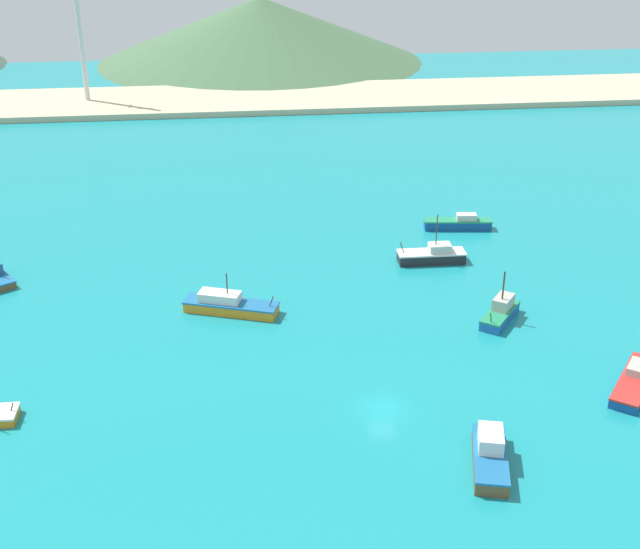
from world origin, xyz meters
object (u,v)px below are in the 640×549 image
at_px(fishing_boat_5, 459,223).
at_px(fishing_boat_8, 635,381).
at_px(fishing_boat_3, 490,455).
at_px(radio_tower, 80,34).
at_px(fishing_boat_4, 432,255).
at_px(fishing_boat_7, 501,312).
at_px(fishing_boat_1, 229,305).

relative_size(fishing_boat_5, fishing_boat_8, 1.00).
relative_size(fishing_boat_3, fishing_boat_5, 0.90).
height_order(fishing_boat_5, radio_tower, radio_tower).
xyz_separation_m(fishing_boat_3, fishing_boat_8, (17.71, 10.13, -0.31)).
height_order(fishing_boat_3, fishing_boat_4, fishing_boat_4).
bearing_deg(fishing_boat_3, fishing_boat_7, 70.65).
distance_m(fishing_boat_1, fishing_boat_4, 28.55).
relative_size(fishing_boat_1, fishing_boat_3, 1.29).
bearing_deg(fishing_boat_5, fishing_boat_3, -102.13).
xyz_separation_m(fishing_boat_7, radio_tower, (-58.91, 105.08, 14.16)).
bearing_deg(fishing_boat_4, radio_tower, 121.76).
xyz_separation_m(fishing_boat_8, radio_tower, (-67.81, 120.02, 14.44)).
bearing_deg(fishing_boat_3, fishing_boat_4, 83.31).
height_order(fishing_boat_5, fishing_boat_7, fishing_boat_7).
bearing_deg(fishing_boat_8, fishing_boat_7, 120.78).
height_order(fishing_boat_1, radio_tower, radio_tower).
distance_m(fishing_boat_3, radio_tower, 140.17).
bearing_deg(fishing_boat_1, radio_tower, 106.00).
bearing_deg(fishing_boat_1, fishing_boat_5, 33.35).
bearing_deg(fishing_boat_7, fishing_boat_4, 103.62).
bearing_deg(fishing_boat_7, radio_tower, 119.28).
bearing_deg(radio_tower, fishing_boat_7, -60.72).
bearing_deg(fishing_boat_3, radio_tower, 111.05).
height_order(fishing_boat_5, fishing_boat_8, fishing_boat_5).
bearing_deg(radio_tower, fishing_boat_8, -60.53).
height_order(fishing_boat_1, fishing_boat_7, fishing_boat_7).
xyz_separation_m(fishing_boat_3, fishing_boat_7, (8.81, 25.07, -0.04)).
distance_m(fishing_boat_4, fishing_boat_5, 12.37).
relative_size(fishing_boat_3, radio_tower, 0.29).
distance_m(fishing_boat_3, fishing_boat_4, 41.67).
xyz_separation_m(fishing_boat_4, radio_tower, (-54.95, 88.76, 14.22)).
height_order(fishing_boat_3, fishing_boat_8, fishing_boat_3).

